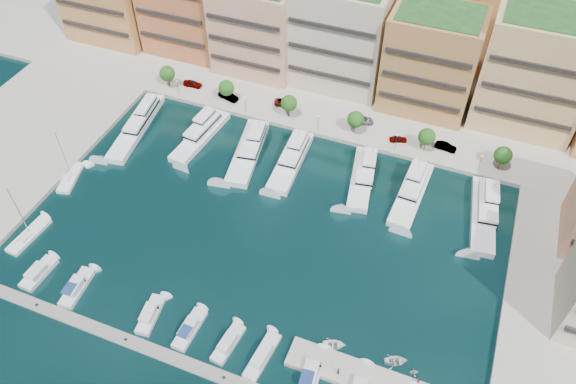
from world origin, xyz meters
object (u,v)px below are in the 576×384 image
cruiser_0 (39,273)px  yacht_2 (249,148)px  tree_3 (356,119)px  tree_2 (289,103)px  car_5 (446,147)px  yacht_6 (484,211)px  car_0 (193,84)px  cruiser_1 (77,288)px  tree_1 (226,88)px  yacht_4 (363,176)px  tender_0 (334,345)px  tree_0 (167,74)px  person_0 (338,371)px  tree_4 (427,137)px  lamppost_1 (245,102)px  cruiser_4 (189,329)px  car_4 (398,139)px  sailboat_0 (29,236)px  tender_2 (396,361)px  lamppost_0 (178,85)px  sailboat_1 (70,178)px  lamppost_3 (396,140)px  person_1 (418,380)px  lamppost_2 (318,120)px  cruiser_5 (228,344)px  cruiser_6 (262,356)px  tree_5 (503,155)px  yacht_0 (138,123)px  car_2 (285,103)px  yacht_5 (412,190)px  car_3 (361,120)px  lamppost_4 (481,161)px  car_1 (228,96)px  yacht_3 (292,158)px  yacht_1 (202,134)px  cruiser_7 (311,375)px  tender_3 (414,372)px

cruiser_0 → yacht_2: bearing=63.6°
tree_3 → cruiser_0: (-41.85, -58.08, -4.20)m
tree_2 → car_5: (36.31, 1.83, -2.97)m
yacht_6 → car_0: size_ratio=4.37×
cruiser_1 → car_5: 80.58m
tree_1 → yacht_4: (37.77, -12.90, -3.65)m
yacht_6 → tender_0: size_ratio=5.32×
tree_0 → person_0: size_ratio=3.49×
tree_4 → lamppost_1: tree_4 is taller
tree_0 → yacht_4: 55.42m
cruiser_4 → car_4: bearing=70.4°
sailboat_0 → tender_2: bearing=0.5°
lamppost_0 → sailboat_1: (-7.68, -33.26, -3.51)m
lamppost_3 → car_0: lamppost_3 is taller
tree_1 → person_1: size_ratio=3.71×
lamppost_2 → cruiser_5: lamppost_2 is taller
lamppost_3 → cruiser_6: bearing=-97.9°
tree_5 → tender_2: (-9.51, -50.89, -4.35)m
lamppost_0 → sailboat_1: 34.31m
cruiser_4 → yacht_0: bearing=130.5°
yacht_6 → car_2: yacht_6 is taller
yacht_4 → cruiser_4: bearing=-110.3°
lamppost_1 → yacht_5: size_ratio=0.22×
yacht_2 → yacht_5: same height
cruiser_4 → car_0: car_0 is taller
cruiser_4 → car_3: (11.29, 61.94, 1.29)m
tree_5 → lamppost_4: 4.70m
lamppost_1 → yacht_0: size_ratio=0.17×
lamppost_3 → tree_3: bearing=167.0°
car_2 → person_0: (32.81, -60.16, 0.08)m
tree_4 → tender_0: bearing=-94.0°
lamppost_1 → lamppost_4: (54.00, 0.00, 0.00)m
lamppost_0 → cruiser_6: size_ratio=0.46×
tender_0 → car_1: 68.86m
yacht_2 → yacht_3: bearing=3.9°
sailboat_1 → lamppost_2: bearing=37.3°
car_4 → yacht_3: bearing=103.8°
tender_2 → car_4: bearing=-10.7°
tree_0 → car_4: (57.98, 0.66, -3.08)m
tree_0 → person_1: bearing=-35.7°
lamppost_3 → cruiser_1: size_ratio=0.49×
lamppost_4 → yacht_0: 76.55m
cruiser_1 → cruiser_6: bearing=0.0°
yacht_1 → car_4: 44.31m
cruiser_4 → car_2: bearing=96.8°
yacht_6 → cruiser_7: yacht_6 is taller
cruiser_6 → tender_3: bearing=15.4°
tree_3 → yacht_0: (-47.36, -15.46, -3.53)m
tree_3 → car_4: (9.98, 0.66, -3.08)m
lamppost_0 → yacht_3: (33.95, -11.00, -2.62)m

